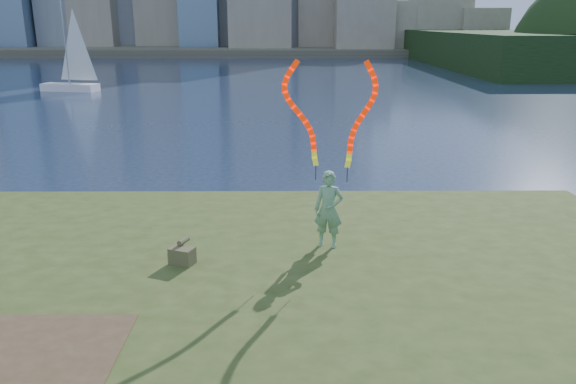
{
  "coord_description": "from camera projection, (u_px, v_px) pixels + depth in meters",
  "views": [
    {
      "loc": [
        1.61,
        -9.32,
        5.06
      ],
      "look_at": [
        1.69,
        1.0,
        1.94
      ],
      "focal_mm": 35.0,
      "sensor_mm": 36.0,
      "label": 1
    }
  ],
  "objects": [
    {
      "name": "canvas_bag",
      "position": [
        182.0,
        255.0,
        10.3
      ],
      "size": [
        0.51,
        0.58,
        0.42
      ],
      "rotation": [
        0.0,
        0.0,
        -0.39
      ],
      "color": "#4A472A",
      "rests_on": "grassy_knoll"
    },
    {
      "name": "far_shore",
      "position": [
        274.0,
        48.0,
        101.12
      ],
      "size": [
        320.0,
        40.0,
        1.2
      ],
      "primitive_type": "cube",
      "color": "#484435",
      "rests_on": "ground"
    },
    {
      "name": "grassy_knoll",
      "position": [
        172.0,
        364.0,
        8.08
      ],
      "size": [
        20.0,
        18.0,
        0.8
      ],
      "color": "#334217",
      "rests_on": "ground"
    },
    {
      "name": "woman_with_ribbons",
      "position": [
        330.0,
        176.0,
        10.77
      ],
      "size": [
        1.95,
        0.61,
        3.93
      ],
      "rotation": [
        0.0,
        0.0,
        -0.26
      ],
      "color": "#196725",
      "rests_on": "grassy_knoll"
    },
    {
      "name": "sailboat",
      "position": [
        72.0,
        75.0,
        42.72
      ],
      "size": [
        4.63,
        2.34,
        6.97
      ],
      "rotation": [
        0.0,
        0.0,
        -0.23
      ],
      "color": "white",
      "rests_on": "ground"
    },
    {
      "name": "ground",
      "position": [
        197.0,
        308.0,
        10.38
      ],
      "size": [
        320.0,
        320.0,
        0.0
      ],
      "primitive_type": "plane",
      "color": "#192640",
      "rests_on": "ground"
    }
  ]
}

